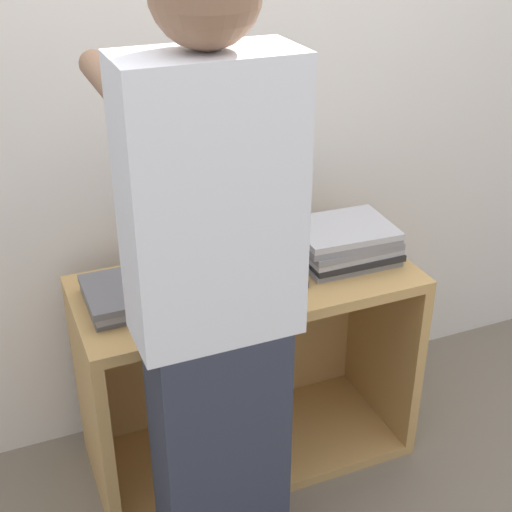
{
  "coord_description": "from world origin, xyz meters",
  "views": [
    {
      "loc": [
        -0.72,
        -1.57,
        1.84
      ],
      "look_at": [
        0.0,
        0.17,
        0.83
      ],
      "focal_mm": 50.0,
      "sensor_mm": 36.0,
      "label": 1
    }
  ],
  "objects_px": {
    "laptop_stack_right": "(344,242)",
    "person": "(214,314)",
    "laptop_stack_left": "(139,292)",
    "laptop_open": "(241,257)"
  },
  "relations": [
    {
      "from": "laptop_open",
      "to": "laptop_stack_left",
      "type": "xyz_separation_m",
      "value": [
        -0.35,
        -0.05,
        -0.02
      ]
    },
    {
      "from": "laptop_open",
      "to": "laptop_stack_right",
      "type": "relative_size",
      "value": 1.0
    },
    {
      "from": "laptop_stack_left",
      "to": "laptop_stack_right",
      "type": "xyz_separation_m",
      "value": [
        0.69,
        0.0,
        0.03
      ]
    },
    {
      "from": "laptop_stack_left",
      "to": "laptop_stack_right",
      "type": "relative_size",
      "value": 0.95
    },
    {
      "from": "laptop_open",
      "to": "person",
      "type": "xyz_separation_m",
      "value": [
        -0.25,
        -0.47,
        0.13
      ]
    },
    {
      "from": "laptop_stack_right",
      "to": "person",
      "type": "bearing_deg",
      "value": -144.98
    },
    {
      "from": "laptop_open",
      "to": "laptop_stack_left",
      "type": "distance_m",
      "value": 0.35
    },
    {
      "from": "laptop_stack_right",
      "to": "person",
      "type": "height_order",
      "value": "person"
    },
    {
      "from": "laptop_stack_right",
      "to": "person",
      "type": "relative_size",
      "value": 0.19
    },
    {
      "from": "laptop_open",
      "to": "laptop_stack_right",
      "type": "bearing_deg",
      "value": -8.6
    }
  ]
}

